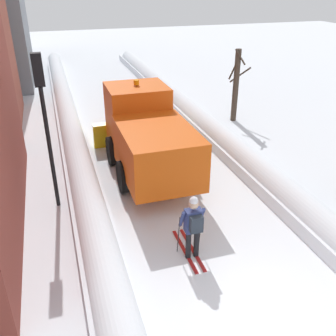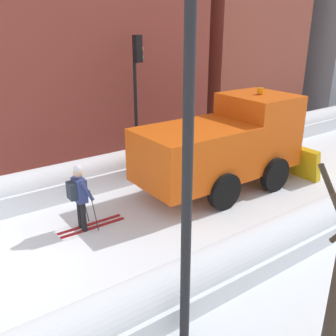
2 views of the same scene
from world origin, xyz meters
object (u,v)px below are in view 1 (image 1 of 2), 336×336
at_px(traffic_light_pole, 43,105).
at_px(bare_tree_mid, 236,85).
at_px(skier, 193,225).
at_px(plow_truck, 147,135).

height_order(traffic_light_pole, bare_tree_mid, traffic_light_pole).
relative_size(skier, bare_tree_mid, 0.51).
bearing_deg(bare_tree_mid, traffic_light_pole, -148.50).
bearing_deg(traffic_light_pole, plow_truck, 20.65).
bearing_deg(plow_truck, traffic_light_pole, -159.35).
bearing_deg(skier, plow_truck, 88.51).
relative_size(plow_truck, traffic_light_pole, 1.28).
bearing_deg(skier, bare_tree_mid, 58.09).
bearing_deg(traffic_light_pole, bare_tree_mid, 31.50).
distance_m(plow_truck, skier, 4.98).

